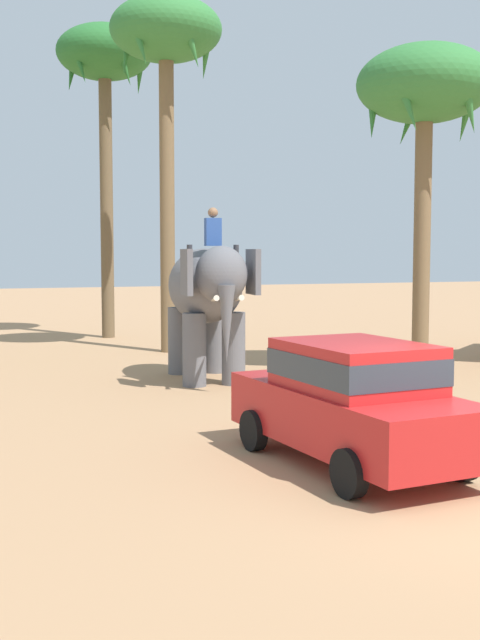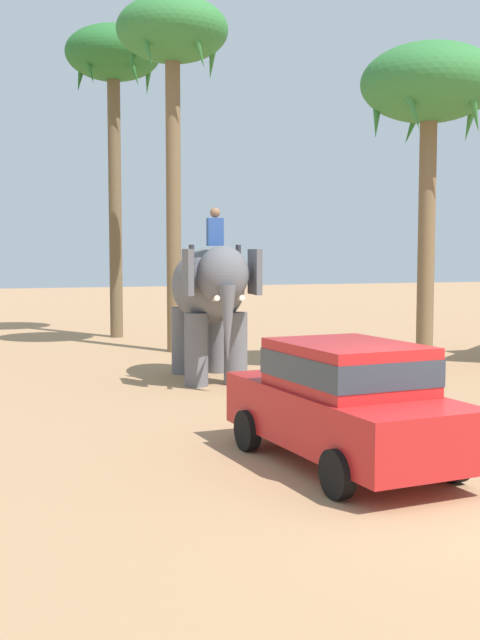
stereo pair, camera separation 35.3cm
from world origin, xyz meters
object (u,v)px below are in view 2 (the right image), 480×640
object	(u,v)px
elephant_with_mahout	(210,293)
palm_tree_leaning_seaward	(172,44)
palm_tree_near_hut	(429,92)
palm_tree_left_of_road	(113,66)
car_sedan_foreground	(345,399)

from	to	relation	value
elephant_with_mahout	palm_tree_leaning_seaward	world-z (taller)	palm_tree_leaning_seaward
palm_tree_near_hut	palm_tree_left_of_road	bearing A→B (deg)	116.17
elephant_with_mahout	palm_tree_left_of_road	world-z (taller)	palm_tree_left_of_road
elephant_with_mahout	palm_tree_left_of_road	xyz separation A→B (m)	(-0.25, 10.06, 7.17)
car_sedan_foreground	palm_tree_near_hut	bearing A→B (deg)	50.74
palm_tree_near_hut	palm_tree_left_of_road	size ratio (longest dim) A/B	0.74
palm_tree_near_hut	palm_tree_left_of_road	xyz separation A→B (m)	(-5.35, 10.89, 2.53)
car_sedan_foreground	elephant_with_mahout	bearing A→B (deg)	86.61
car_sedan_foreground	palm_tree_leaning_seaward	world-z (taller)	palm_tree_leaning_seaward
palm_tree_near_hut	elephant_with_mahout	bearing A→B (deg)	170.70
palm_tree_left_of_road	palm_tree_leaning_seaward	size ratio (longest dim) A/B	1.03
car_sedan_foreground	elephant_with_mahout	distance (m)	7.71
car_sedan_foreground	palm_tree_left_of_road	bearing A→B (deg)	89.36
elephant_with_mahout	palm_tree_left_of_road	distance (m)	12.35
palm_tree_near_hut	palm_tree_leaning_seaward	size ratio (longest dim) A/B	0.76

